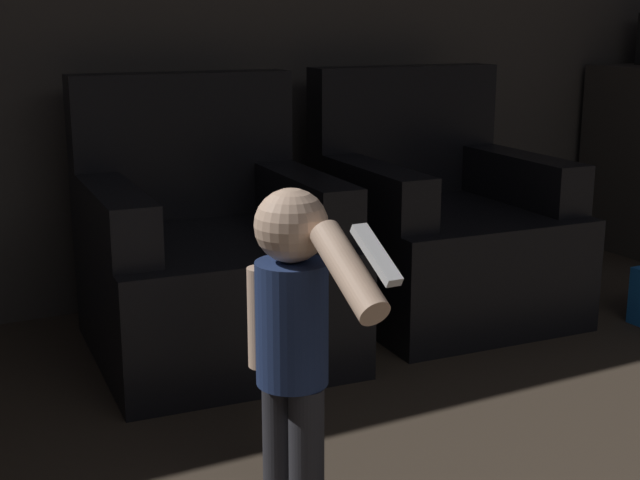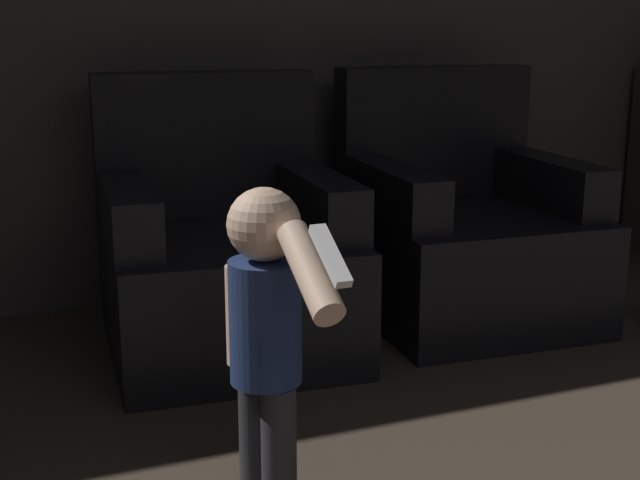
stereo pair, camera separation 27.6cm
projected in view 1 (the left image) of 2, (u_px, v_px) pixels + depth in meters
armchair_left at (209, 261)px, 3.25m from camera, size 0.92×0.98×1.00m
armchair_right at (438, 231)px, 3.72m from camera, size 0.91×0.97×1.00m
person_toddler at (294, 324)px, 2.15m from camera, size 0.18×0.55×0.81m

